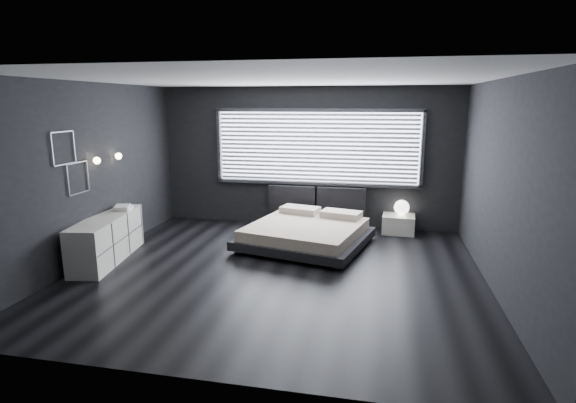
# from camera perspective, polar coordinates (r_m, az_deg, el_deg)

# --- Properties ---
(room) EXTENTS (6.04, 6.00, 2.80)m
(room) POSITION_cam_1_polar(r_m,az_deg,el_deg) (6.43, -1.52, 2.75)
(room) COLOR black
(room) RESTS_ON ground
(window) EXTENTS (4.14, 0.09, 1.52)m
(window) POSITION_cam_1_polar(r_m,az_deg,el_deg) (9.00, 3.63, 6.86)
(window) COLOR white
(window) RESTS_ON ground
(headboard) EXTENTS (1.96, 0.16, 0.52)m
(headboard) POSITION_cam_1_polar(r_m,az_deg,el_deg) (9.10, 3.62, 0.30)
(headboard) COLOR black
(headboard) RESTS_ON ground
(sconce_near) EXTENTS (0.18, 0.11, 0.11)m
(sconce_near) POSITION_cam_1_polar(r_m,az_deg,el_deg) (7.63, -23.12, 4.81)
(sconce_near) COLOR silver
(sconce_near) RESTS_ON ground
(sconce_far) EXTENTS (0.18, 0.11, 0.11)m
(sconce_far) POSITION_cam_1_polar(r_m,az_deg,el_deg) (8.12, -20.74, 5.41)
(sconce_far) COLOR silver
(sconce_far) RESTS_ON ground
(wall_art_upper) EXTENTS (0.01, 0.48, 0.48)m
(wall_art_upper) POSITION_cam_1_polar(r_m,az_deg,el_deg) (7.18, -26.60, 6.08)
(wall_art_upper) COLOR #47474C
(wall_art_upper) RESTS_ON ground
(wall_art_lower) EXTENTS (0.01, 0.48, 0.48)m
(wall_art_lower) POSITION_cam_1_polar(r_m,az_deg,el_deg) (7.43, -25.08, 2.73)
(wall_art_lower) COLOR #47474C
(wall_art_lower) RESTS_ON ground
(bed) EXTENTS (2.41, 2.34, 0.52)m
(bed) POSITION_cam_1_polar(r_m,az_deg,el_deg) (7.93, 2.34, -3.96)
(bed) COLOR black
(bed) RESTS_ON ground
(nightstand) EXTENTS (0.64, 0.54, 0.35)m
(nightstand) POSITION_cam_1_polar(r_m,az_deg,el_deg) (8.98, 13.84, -2.79)
(nightstand) COLOR silver
(nightstand) RESTS_ON ground
(orb_lamp) EXTENTS (0.29, 0.29, 0.29)m
(orb_lamp) POSITION_cam_1_polar(r_m,az_deg,el_deg) (8.96, 14.23, -0.74)
(orb_lamp) COLOR white
(orb_lamp) RESTS_ON nightstand
(dresser) EXTENTS (0.78, 1.85, 0.72)m
(dresser) POSITION_cam_1_polar(r_m,az_deg,el_deg) (7.76, -21.96, -4.37)
(dresser) COLOR silver
(dresser) RESTS_ON ground
(book_stack) EXTENTS (0.36, 0.42, 0.07)m
(book_stack) POSITION_cam_1_polar(r_m,az_deg,el_deg) (8.07, -20.30, -0.74)
(book_stack) COLOR silver
(book_stack) RESTS_ON dresser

